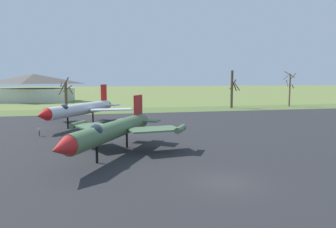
# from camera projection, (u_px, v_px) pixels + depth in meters

# --- Properties ---
(ground_plane) EXTENTS (600.00, 600.00, 0.00)m
(ground_plane) POSITION_uv_depth(u_px,v_px,m) (225.00, 183.00, 20.86)
(ground_plane) COLOR olive
(asphalt_apron) EXTENTS (109.04, 54.80, 0.05)m
(asphalt_apron) POSITION_uv_depth(u_px,v_px,m) (169.00, 138.00, 36.77)
(asphalt_apron) COLOR #28282B
(asphalt_apron) RESTS_ON ground
(grass_verge_strip) EXTENTS (169.04, 12.00, 0.06)m
(grass_verge_strip) POSITION_uv_depth(u_px,v_px,m) (134.00, 111.00, 69.09)
(grass_verge_strip) COLOR #576A35
(grass_verge_strip) RESTS_ON ground
(jet_fighter_front_right) EXTENTS (12.94, 16.18, 5.99)m
(jet_fighter_front_right) POSITION_uv_depth(u_px,v_px,m) (80.00, 109.00, 46.17)
(jet_fighter_front_right) COLOR silver
(jet_fighter_front_right) RESTS_ON ground
(info_placard_front_right) EXTENTS (0.47, 0.24, 1.03)m
(info_placard_front_right) POSITION_uv_depth(u_px,v_px,m) (39.00, 131.00, 37.80)
(info_placard_front_right) COLOR black
(info_placard_front_right) RESTS_ON ground
(jet_fighter_rear_center) EXTENTS (12.13, 15.21, 5.17)m
(jet_fighter_rear_center) POSITION_uv_depth(u_px,v_px,m) (112.00, 130.00, 28.23)
(jet_fighter_rear_center) COLOR #4C6B47
(jet_fighter_rear_center) RESTS_ON ground
(bare_tree_far_left) EXTENTS (3.02, 2.95, 7.37)m
(bare_tree_far_left) POSITION_uv_depth(u_px,v_px,m) (66.00, 94.00, 70.00)
(bare_tree_far_left) COLOR brown
(bare_tree_far_left) RESTS_ON ground
(bare_tree_left_of_center) EXTENTS (2.53, 3.17, 8.94)m
(bare_tree_left_of_center) POSITION_uv_depth(u_px,v_px,m) (232.00, 89.00, 74.34)
(bare_tree_left_of_center) COLOR brown
(bare_tree_left_of_center) RESTS_ON ground
(bare_tree_center) EXTENTS (3.16, 3.31, 8.90)m
(bare_tree_center) POSITION_uv_depth(u_px,v_px,m) (290.00, 88.00, 78.91)
(bare_tree_center) COLOR brown
(bare_tree_center) RESTS_ON ground
(visitor_building) EXTENTS (24.48, 18.00, 8.50)m
(visitor_building) POSITION_uv_depth(u_px,v_px,m) (34.00, 88.00, 96.82)
(visitor_building) COLOR beige
(visitor_building) RESTS_ON ground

